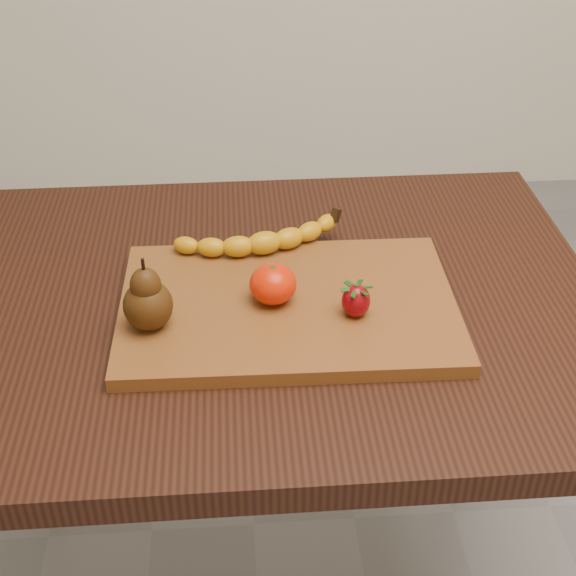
{
  "coord_description": "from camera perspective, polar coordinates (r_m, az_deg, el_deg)",
  "views": [
    {
      "loc": [
        -0.01,
        -0.91,
        1.41
      ],
      "look_at": [
        0.05,
        -0.04,
        0.8
      ],
      "focal_mm": 50.0,
      "sensor_mm": 36.0,
      "label": 1
    }
  ],
  "objects": [
    {
      "name": "table",
      "position": [
        1.18,
        -2.82,
        -4.45
      ],
      "size": [
        1.0,
        0.7,
        0.76
      ],
      "color": "black",
      "rests_on": "ground"
    },
    {
      "name": "banana",
      "position": [
        1.17,
        -1.7,
        3.22
      ],
      "size": [
        0.22,
        0.1,
        0.03
      ],
      "primitive_type": null,
      "rotation": [
        0.0,
        0.0,
        0.23
      ],
      "color": "orange",
      "rests_on": "cutting_board"
    },
    {
      "name": "cutting_board",
      "position": [
        1.08,
        0.0,
        -1.3
      ],
      "size": [
        0.46,
        0.31,
        0.02
      ],
      "primitive_type": "cube",
      "rotation": [
        0.0,
        0.0,
        -0.02
      ],
      "color": "brown",
      "rests_on": "table"
    },
    {
      "name": "mandarin",
      "position": [
        1.06,
        -1.08,
        0.29
      ],
      "size": [
        0.08,
        0.08,
        0.05
      ],
      "primitive_type": "ellipsoid",
      "rotation": [
        0.0,
        0.0,
        -0.23
      ],
      "color": "red",
      "rests_on": "cutting_board"
    },
    {
      "name": "pear",
      "position": [
        1.02,
        -10.02,
        -0.4
      ],
      "size": [
        0.08,
        0.08,
        0.1
      ],
      "primitive_type": null,
      "rotation": [
        0.0,
        0.0,
        -0.35
      ],
      "color": "#3F230A",
      "rests_on": "cutting_board"
    },
    {
      "name": "strawberry",
      "position": [
        1.04,
        4.86,
        -0.83
      ],
      "size": [
        0.04,
        0.04,
        0.05
      ],
      "primitive_type": null,
      "rotation": [
        0.0,
        0.0,
        0.11
      ],
      "color": "maroon",
      "rests_on": "cutting_board"
    }
  ]
}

